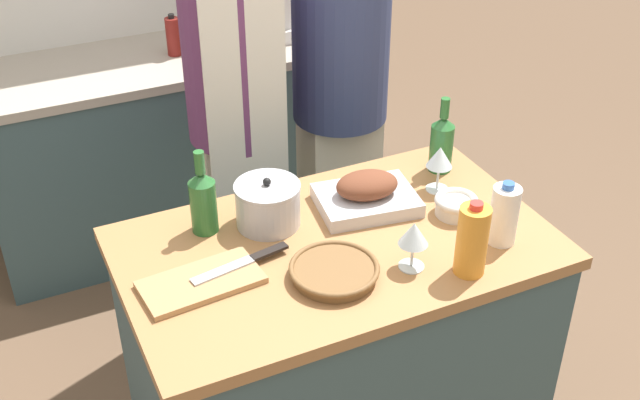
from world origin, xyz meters
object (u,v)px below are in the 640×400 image
at_px(wine_glass_left, 414,235).
at_px(stand_mixer, 272,11).
at_px(condiment_bottle_short, 201,42).
at_px(person_cook_aproned, 237,104).
at_px(wine_glass_right, 440,158).
at_px(roasting_pan, 367,194).
at_px(wicker_basket, 334,271).
at_px(cutting_board, 201,282).
at_px(wine_bottle_dark, 442,142).
at_px(milk_jug, 504,215).
at_px(wine_bottle_green, 203,200).
at_px(knife_chef, 244,262).
at_px(condiment_bottle_extra, 173,36).
at_px(mixing_bowl, 456,205).
at_px(person_cook_guest, 340,87).
at_px(juice_jug, 472,240).
at_px(condiment_bottle_tall, 200,29).
at_px(stock_pot, 268,205).

height_order(wine_glass_left, stand_mixer, stand_mixer).
distance_m(condiment_bottle_short, person_cook_aproned, 0.68).
bearing_deg(wine_glass_right, stand_mixer, 88.63).
distance_m(roasting_pan, wicker_basket, 0.36).
bearing_deg(cutting_board, wine_bottle_dark, 15.10).
xyz_separation_m(milk_jug, wine_bottle_green, (-0.75, 0.42, 0.01)).
xyz_separation_m(roasting_pan, person_cook_aproned, (-0.14, 0.74, 0.00)).
relative_size(knife_chef, condiment_bottle_extra, 1.60).
relative_size(mixing_bowl, wine_glass_left, 0.91).
distance_m(wine_bottle_dark, person_cook_guest, 0.66).
xyz_separation_m(wine_glass_right, person_cook_aproned, (-0.39, 0.75, -0.06)).
relative_size(juice_jug, milk_jug, 1.14).
height_order(wine_bottle_dark, condiment_bottle_tall, wine_bottle_dark).
bearing_deg(stock_pot, wine_glass_right, -5.25).
bearing_deg(roasting_pan, stand_mixer, 78.85).
distance_m(roasting_pan, wine_bottle_green, 0.50).
distance_m(juice_jug, condiment_bottle_extra, 1.90).
distance_m(milk_jug, person_cook_guest, 1.08).
bearing_deg(stand_mixer, wine_glass_left, -100.10).
bearing_deg(wine_glass_left, wine_bottle_dark, 49.52).
bearing_deg(condiment_bottle_tall, wine_glass_right, -80.71).
bearing_deg(wicker_basket, roasting_pan, 48.07).
relative_size(wine_bottle_dark, wine_glass_left, 1.77).
bearing_deg(mixing_bowl, knife_chef, 177.99).
bearing_deg(condiment_bottle_short, wine_glass_right, -77.61).
bearing_deg(stand_mixer, cutting_board, -118.47).
xyz_separation_m(wine_glass_left, condiment_bottle_short, (-0.03, 1.73, -0.07)).
bearing_deg(wine_glass_left, condiment_bottle_short, 91.12).
distance_m(juice_jug, wine_glass_left, 0.16).
bearing_deg(condiment_bottle_extra, juice_jug, -81.97).
bearing_deg(knife_chef, wine_glass_left, -24.63).
xyz_separation_m(person_cook_aproned, person_cook_guest, (0.43, 0.01, -0.02)).
relative_size(wine_glass_left, wine_glass_right, 0.95).
bearing_deg(condiment_bottle_short, knife_chef, -103.93).
bearing_deg(wine_bottle_green, wine_glass_left, -42.10).
bearing_deg(wine_glass_right, cutting_board, -170.41).
bearing_deg(milk_jug, stock_pot, 147.30).
relative_size(wine_bottle_dark, person_cook_aproned, 0.14).
height_order(wine_glass_right, person_cook_guest, person_cook_guest).
xyz_separation_m(mixing_bowl, milk_jug, (0.04, -0.17, 0.06)).
relative_size(knife_chef, person_cook_aproned, 0.17).
bearing_deg(knife_chef, person_cook_aproned, 70.86).
distance_m(wicker_basket, condiment_bottle_extra, 1.75).
bearing_deg(cutting_board, wine_bottle_green, 68.92).
height_order(wine_glass_right, condiment_bottle_short, wine_glass_right).
relative_size(roasting_pan, wine_bottle_green, 1.24).
relative_size(wicker_basket, milk_jug, 1.26).
relative_size(roasting_pan, knife_chef, 1.09).
xyz_separation_m(cutting_board, milk_jug, (0.84, -0.18, 0.08)).
relative_size(cutting_board, person_cook_guest, 0.19).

